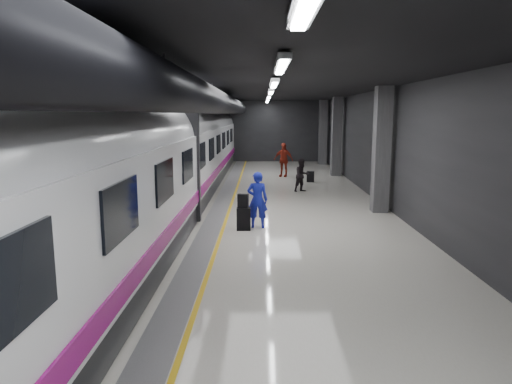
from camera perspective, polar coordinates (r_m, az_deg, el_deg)
ground at (r=14.85m, az=-0.26°, el=-4.03°), size 40.00×40.00×0.00m
platform_hall at (r=15.39m, az=-1.29°, el=9.75°), size 10.02×40.02×4.51m
train at (r=14.91m, az=-12.87°, el=3.86°), size 3.05×38.00×4.05m
traveler_main at (r=14.22m, az=0.18°, el=-0.99°), size 0.68×0.47×1.77m
suitcase_main at (r=14.03m, az=-1.57°, el=-3.39°), size 0.44×0.29×0.70m
shoulder_bag at (r=13.92m, az=-1.63°, el=-1.13°), size 0.35×0.23×0.43m
traveler_far_a at (r=20.98m, az=5.77°, el=2.10°), size 0.93×0.87×1.53m
traveler_far_b at (r=26.04m, az=3.44°, el=4.04°), size 1.22×0.84×1.92m
suitcase_far at (r=24.14m, az=6.82°, el=1.93°), size 0.42×0.30×0.57m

